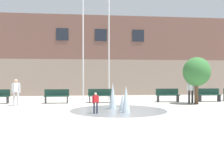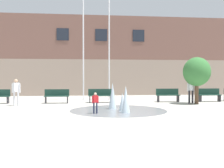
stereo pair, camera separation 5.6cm
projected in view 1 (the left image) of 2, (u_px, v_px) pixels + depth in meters
name	position (u px, v px, depth m)	size (l,w,h in m)	color
ground_plane	(136.00, 131.00, 8.34)	(100.00, 100.00, 0.00)	#B2ADA3
library_building	(99.00, 58.00, 27.15)	(36.00, 6.05, 7.42)	gray
splash_fountain	(119.00, 101.00, 13.33)	(4.95, 4.95, 1.41)	gray
park_bench_under_left_flagpole	(57.00, 96.00, 17.12)	(1.60, 0.44, 0.91)	#28282D
park_bench_under_right_flagpole	(100.00, 95.00, 17.58)	(1.60, 0.44, 0.91)	#28282D
park_bench_near_trashcan	(168.00, 95.00, 18.07)	(1.60, 0.44, 0.91)	#28282D
park_bench_far_right	(209.00, 95.00, 18.30)	(1.60, 0.44, 0.91)	#28282D
child_with_pink_shirt	(96.00, 101.00, 12.25)	(0.31, 0.20, 0.99)	#1E233D
teen_by_trashcan	(16.00, 90.00, 15.43)	(0.50, 0.38, 1.59)	silver
adult_near_bench	(191.00, 89.00, 16.94)	(0.50, 0.39, 1.59)	#28282D
flagpole_left	(83.00, 39.00, 19.30)	(0.80, 0.10, 8.60)	silver
flagpole_right	(109.00, 38.00, 19.51)	(0.80, 0.10, 8.71)	silver
street_tree_near_building	(197.00, 72.00, 16.65)	(1.73, 1.73, 2.97)	brown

